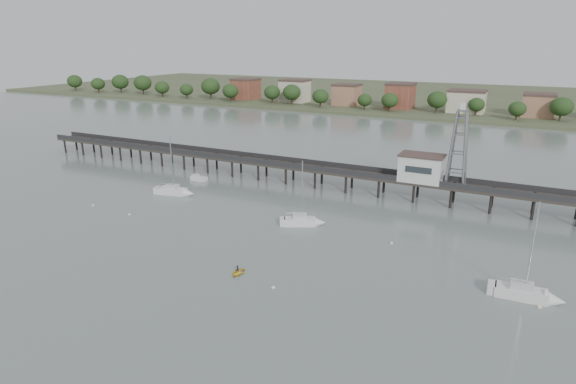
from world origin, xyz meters
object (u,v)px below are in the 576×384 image
lattice_tower (459,149)px  white_tender (198,178)px  sailboat_b (178,192)px  pier (304,167)px  sailboat_c (306,222)px  sailboat_d (532,295)px  yellow_dinghy (238,274)px

lattice_tower → white_tender: (-53.99, -8.01, -10.63)m
sailboat_b → white_tender: bearing=92.5°
pier → sailboat_b: size_ratio=11.44×
sailboat_b → sailboat_c: bearing=-18.2°
lattice_tower → sailboat_b: bearing=-160.2°
pier → lattice_tower: (31.50, 0.00, 7.31)m
sailboat_c → sailboat_b: size_ratio=0.91×
lattice_tower → sailboat_b: 55.63m
sailboat_b → sailboat_d: size_ratio=0.99×
lattice_tower → sailboat_d: lattice_tower is taller
sailboat_d → white_tender: size_ratio=3.39×
pier → sailboat_b: bearing=-137.1°
pier → white_tender: 24.11m
sailboat_c → white_tender: 36.05m
lattice_tower → sailboat_d: bearing=-66.4°
sailboat_c → sailboat_b: sailboat_b is taller
sailboat_c → sailboat_b: (-30.57, 3.65, -0.01)m
lattice_tower → yellow_dinghy: 49.07m
pier → yellow_dinghy: pier is taller
pier → sailboat_c: (10.66, -22.17, -3.15)m
sailboat_d → white_tender: (-68.12, 24.35, -0.18)m
sailboat_b → sailboat_d: (65.54, -13.85, -0.00)m
sailboat_c → yellow_dinghy: 20.50m
white_tender → sailboat_d: bearing=-19.5°
pier → sailboat_d: (45.63, -32.36, -3.15)m
yellow_dinghy → sailboat_b: bearing=141.1°
white_tender → sailboat_c: bearing=-22.9°
white_tender → yellow_dinghy: size_ratio=1.51×
sailboat_c → lattice_tower: bearing=19.8°
lattice_tower → yellow_dinghy: size_ratio=6.00×
lattice_tower → sailboat_c: (-20.84, -22.17, -10.45)m
pier → sailboat_c: 24.80m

